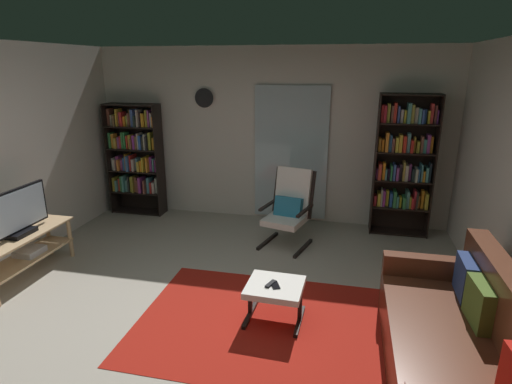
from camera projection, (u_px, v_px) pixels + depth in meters
The scene contains 14 objects.
ground_plane at pixel (210, 319), 3.98m from camera, with size 7.02×7.02×0.00m, color #A69D8E.
wall_back at pixel (269, 136), 6.30m from camera, with size 5.60×0.06×2.60m, color silver.
glass_door_panel at pixel (291, 154), 6.24m from camera, with size 1.10×0.01×2.00m, color silver.
area_rug at pixel (262, 323), 3.91m from camera, with size 2.32×1.76×0.01m, color #A31C12.
tv_stand at pixel (24, 249), 4.68m from camera, with size 0.41×1.28×0.52m.
television at pixel (17, 214), 4.54m from camera, with size 0.20×0.87×0.53m.
bookshelf_near_tv at pixel (135, 156), 6.62m from camera, with size 0.86×0.30×1.76m.
bookshelf_near_sofa at pixel (403, 162), 5.75m from camera, with size 0.79×0.30×1.97m.
leather_sofa at pixel (461, 344), 3.13m from camera, with size 0.90×1.94×0.89m.
lounge_armchair at pixel (289, 206), 5.52m from camera, with size 0.71×0.77×1.02m.
ottoman at pixel (275, 291), 3.88m from camera, with size 0.54×0.50×0.37m.
tv_remote at pixel (270, 284), 3.86m from camera, with size 0.04×0.14×0.02m, color black.
cell_phone at pixel (275, 285), 3.84m from camera, with size 0.07×0.14×0.01m, color black.
wall_clock at pixel (204, 98), 6.28m from camera, with size 0.29×0.03×0.29m.
Camera 1 is at (1.18, -3.27, 2.33)m, focal length 29.19 mm.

